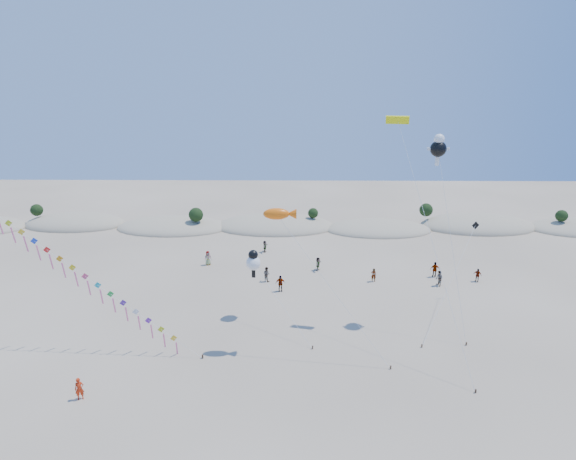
{
  "coord_description": "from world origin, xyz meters",
  "views": [
    {
      "loc": [
        2.99,
        -27.02,
        23.0
      ],
      "look_at": [
        2.47,
        14.0,
        9.66
      ],
      "focal_mm": 30.0,
      "sensor_mm": 36.0,
      "label": 1
    }
  ],
  "objects_px": {
    "parafoil_kite": "(399,126)",
    "flyer_foreground": "(79,389)",
    "fish_kite": "(280,214)",
    "kite_train": "(23,234)"
  },
  "relations": [
    {
      "from": "parafoil_kite",
      "to": "flyer_foreground",
      "type": "bearing_deg",
      "value": -151.43
    },
    {
      "from": "kite_train",
      "to": "flyer_foreground",
      "type": "height_order",
      "value": "kite_train"
    },
    {
      "from": "fish_kite",
      "to": "flyer_foreground",
      "type": "distance_m",
      "value": 20.13
    },
    {
      "from": "parafoil_kite",
      "to": "flyer_foreground",
      "type": "distance_m",
      "value": 33.65
    },
    {
      "from": "parafoil_kite",
      "to": "flyer_foreground",
      "type": "relative_size",
      "value": 11.14
    },
    {
      "from": "parafoil_kite",
      "to": "flyer_foreground",
      "type": "height_order",
      "value": "parafoil_kite"
    },
    {
      "from": "kite_train",
      "to": "flyer_foreground",
      "type": "relative_size",
      "value": 16.5
    },
    {
      "from": "fish_kite",
      "to": "flyer_foreground",
      "type": "height_order",
      "value": "fish_kite"
    },
    {
      "from": "kite_train",
      "to": "parafoil_kite",
      "type": "height_order",
      "value": "kite_train"
    },
    {
      "from": "kite_train",
      "to": "flyer_foreground",
      "type": "xyz_separation_m",
      "value": [
        7.12,
        -8.36,
        -9.2
      ]
    }
  ]
}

